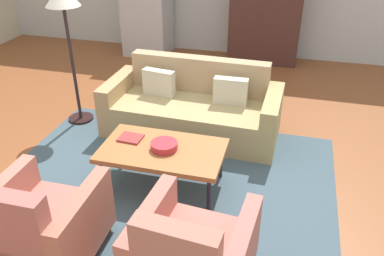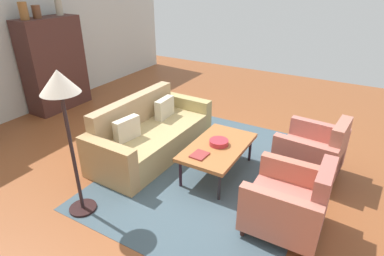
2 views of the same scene
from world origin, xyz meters
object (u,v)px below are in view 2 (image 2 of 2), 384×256
at_px(vase_tall, 23,11).
at_px(floor_lamp, 62,96).
at_px(fruit_bowl, 219,142).
at_px(armchair_left, 292,204).
at_px(armchair_right, 314,154).
at_px(vase_small, 59,6).
at_px(coffee_table, 218,148).
at_px(vase_round, 36,12).
at_px(book_stack, 200,155).
at_px(cabinet, 54,65).
at_px(couch, 149,135).

height_order(vase_tall, floor_lamp, vase_tall).
xyz_separation_m(fruit_bowl, floor_lamp, (-1.53, 1.05, 0.97)).
relative_size(armchair_left, armchair_right, 1.00).
bearing_deg(vase_small, coffee_table, -103.23).
relative_size(armchair_right, vase_round, 3.90).
xyz_separation_m(armchair_left, vase_round, (1.02, 5.08, 1.57)).
xyz_separation_m(coffee_table, fruit_bowl, (0.02, -0.00, 0.07)).
height_order(armchair_right, book_stack, armchair_right).
height_order(fruit_bowl, floor_lamp, floor_lamp).
bearing_deg(cabinet, book_stack, -103.73).
bearing_deg(couch, floor_lamp, 6.49).
relative_size(couch, vase_small, 6.05).
bearing_deg(coffee_table, book_stack, 166.41).
xyz_separation_m(coffee_table, vase_tall, (0.17, 3.92, 1.54)).
bearing_deg(fruit_bowl, cabinet, 81.99).
xyz_separation_m(couch, armchair_right, (0.59, -2.35, 0.06)).
relative_size(coffee_table, vase_small, 3.42).
bearing_deg(couch, vase_small, -107.09).
bearing_deg(vase_round, couch, -98.72).
distance_m(vase_round, vase_small, 0.50).
relative_size(book_stack, vase_small, 0.68).
bearing_deg(armchair_right, vase_round, 96.83).
distance_m(armchair_left, vase_round, 5.42).
bearing_deg(vase_small, cabinet, 179.23).
relative_size(coffee_table, vase_round, 5.31).
bearing_deg(coffee_table, fruit_bowl, -0.00).
height_order(book_stack, cabinet, cabinet).
height_order(cabinet, floor_lamp, cabinet).
distance_m(coffee_table, vase_small, 4.32).
bearing_deg(vase_small, vase_round, 180.00).
distance_m(couch, vase_round, 3.21).
height_order(coffee_table, book_stack, book_stack).
height_order(couch, coffee_table, couch).
height_order(couch, floor_lamp, floor_lamp).
relative_size(coffee_table, cabinet, 0.67).
xyz_separation_m(cabinet, vase_tall, (-0.40, -0.00, 1.05)).
bearing_deg(armchair_right, coffee_table, 121.89).
relative_size(couch, fruit_bowl, 8.12).
relative_size(armchair_left, vase_tall, 2.94).
bearing_deg(fruit_bowl, vase_small, 77.03).
relative_size(armchair_right, floor_lamp, 0.51).
bearing_deg(vase_tall, floor_lamp, -120.40).
relative_size(fruit_bowl, floor_lamp, 0.15).
bearing_deg(vase_tall, armchair_left, -98.62).
bearing_deg(armchair_left, couch, 75.16).
distance_m(vase_round, floor_lamp, 3.49).
height_order(couch, vase_tall, vase_tall).
bearing_deg(fruit_bowl, coffee_table, 180.00).
bearing_deg(couch, book_stack, 72.97).
height_order(fruit_bowl, vase_small, vase_small).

